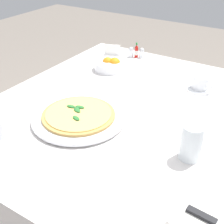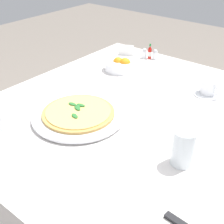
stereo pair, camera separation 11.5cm
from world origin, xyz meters
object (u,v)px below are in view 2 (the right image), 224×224
pizza_plate (79,115)px  menu_card (126,50)px  pizza (78,112)px  salt_shaker (155,55)px  pepper_shaker (144,54)px  coffee_cup_near_right (209,88)px  citrus_bowl (120,65)px  hot_sauce_bottle (150,53)px  water_glass_center_back (183,149)px

pizza_plate → menu_card: size_ratio=4.13×
pizza → salt_shaker: 0.70m
pepper_shaker → coffee_cup_near_right: bearing=-21.8°
pizza_plate → citrus_bowl: bearing=108.6°
hot_sauce_bottle → pepper_shaker: hot_sauce_bottle is taller
pepper_shaker → pizza_plate: bearing=-77.3°
coffee_cup_near_right → pepper_shaker: bearing=158.2°
coffee_cup_near_right → menu_card: 0.58m
hot_sauce_bottle → salt_shaker: 0.03m
citrus_bowl → pepper_shaker: size_ratio=2.67×
pizza_plate → salt_shaker: (-0.10, 0.69, 0.01)m
water_glass_center_back → salt_shaker: bearing=127.4°
menu_card → citrus_bowl: bearing=96.3°
pizza_plate → menu_card: 0.69m
pizza → citrus_bowl: (-0.15, 0.46, 0.00)m
citrus_bowl → pizza_plate: bearing=-71.4°
pizza → menu_card: menu_card is taller
pizza → pepper_shaker: (-0.15, 0.67, 0.00)m
water_glass_center_back → salt_shaker: size_ratio=2.11×
pizza → menu_card: bearing=111.7°
water_glass_center_back → citrus_bowl: water_glass_center_back is taller
pizza_plate → coffee_cup_near_right: size_ratio=2.69×
water_glass_center_back → hot_sauce_bottle: bearing=129.3°
coffee_cup_near_right → pizza_plate: bearing=-121.6°
citrus_bowl → menu_card: size_ratio=1.77×
pizza_plate → coffee_cup_near_right: bearing=58.4°
salt_shaker → pepper_shaker: same height
pizza → menu_card: size_ratio=3.22×
pizza_plate → hot_sauce_bottle: bearing=100.3°
water_glass_center_back → citrus_bowl: 0.73m
citrus_bowl → salt_shaker: bearing=75.8°
coffee_cup_near_right → salt_shaker: coffee_cup_near_right is taller
water_glass_center_back → pepper_shaker: 0.88m
pepper_shaker → salt_shaker: bearing=19.7°
pepper_shaker → menu_card: bearing=-163.2°
pizza → water_glass_center_back: size_ratio=2.30×
pizza_plate → water_glass_center_back: (0.43, 0.01, 0.04)m
coffee_cup_near_right → citrus_bowl: citrus_bowl is taller
hot_sauce_bottle → salt_shaker: (0.03, 0.01, -0.01)m
pizza_plate → pepper_shaker: 0.69m
pizza_plate → hot_sauce_bottle: size_ratio=4.21×
hot_sauce_bottle → pepper_shaker: bearing=-160.3°
coffee_cup_near_right → citrus_bowl: 0.46m
citrus_bowl → hot_sauce_bottle: size_ratio=1.81×
coffee_cup_near_right → water_glass_center_back: size_ratio=1.10×
salt_shaker → pizza: bearing=-82.2°
hot_sauce_bottle → salt_shaker: size_ratio=1.48×
hot_sauce_bottle → citrus_bowl: bearing=-97.9°
water_glass_center_back → hot_sauce_bottle: size_ratio=1.43×
water_glass_center_back → pepper_shaker: water_glass_center_back is taller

